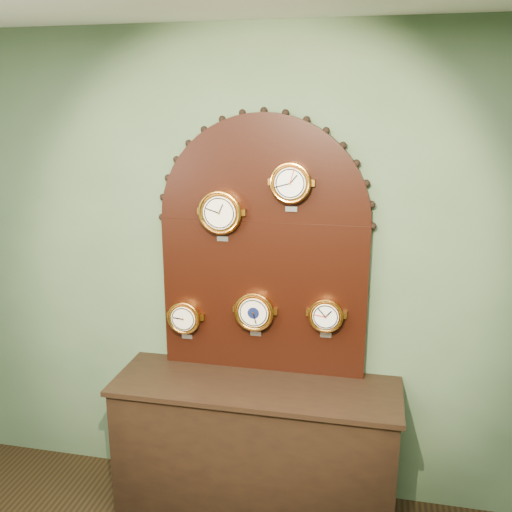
% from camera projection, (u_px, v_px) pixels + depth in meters
% --- Properties ---
extents(wall_back, '(4.00, 0.00, 4.00)m').
position_uv_depth(wall_back, '(265.00, 275.00, 3.31)').
color(wall_back, '#486042').
rests_on(wall_back, ground).
extents(shop_counter, '(1.60, 0.50, 0.80)m').
position_uv_depth(shop_counter, '(255.00, 450.00, 3.32)').
color(shop_counter, black).
rests_on(shop_counter, ground_plane).
extents(display_board, '(1.26, 0.06, 1.53)m').
position_uv_depth(display_board, '(263.00, 239.00, 3.21)').
color(display_board, black).
rests_on(display_board, shop_counter).
extents(roman_clock, '(0.25, 0.08, 0.30)m').
position_uv_depth(roman_clock, '(221.00, 212.00, 3.15)').
color(roman_clock, orange).
rests_on(roman_clock, display_board).
extents(arabic_clock, '(0.23, 0.08, 0.28)m').
position_uv_depth(arabic_clock, '(291.00, 183.00, 3.02)').
color(arabic_clock, orange).
rests_on(arabic_clock, display_board).
extents(hygrometer, '(0.20, 0.08, 0.25)m').
position_uv_depth(hygrometer, '(185.00, 317.00, 3.36)').
color(hygrometer, orange).
rests_on(hygrometer, display_board).
extents(barometer, '(0.23, 0.08, 0.28)m').
position_uv_depth(barometer, '(255.00, 311.00, 3.26)').
color(barometer, orange).
rests_on(barometer, display_board).
extents(tide_clock, '(0.20, 0.08, 0.25)m').
position_uv_depth(tide_clock, '(326.00, 315.00, 3.17)').
color(tide_clock, orange).
rests_on(tide_clock, display_board).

